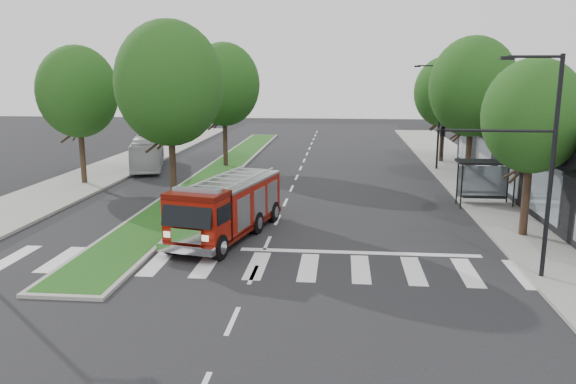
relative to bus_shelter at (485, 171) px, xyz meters
The scene contains 15 objects.
ground 14.00m from the bus_shelter, 143.97° to the right, with size 140.00×140.00×0.00m, color black.
sidewalk_right 3.00m from the bus_shelter, 54.94° to the left, with size 5.00×80.00×0.15m, color gray.
sidewalk_left 25.84m from the bus_shelter, behind, with size 5.00×80.00×0.15m, color gray.
median 19.92m from the bus_shelter, 150.20° to the left, with size 3.00×50.00×0.15m.
bus_shelter is the anchor object (origin of this frame).
tree_right_near 7.06m from the bus_shelter, 87.21° to the right, with size 4.40×4.40×8.05m.
tree_right_mid 7.36m from the bus_shelter, 87.07° to the left, with size 5.60×5.60×9.72m.
tree_right_far 16.30m from the bus_shelter, 88.92° to the left, with size 5.00×5.00×8.73m.
tree_median_near 17.98m from the bus_shelter, behind, with size 5.80×5.80×10.16m.
tree_median_far 21.36m from the bus_shelter, 145.43° to the left, with size 5.60×5.60×9.72m.
tree_left_mid 25.82m from the bus_shelter, behind, with size 5.20×5.20×9.16m.
streetlight_right_near 12.05m from the bus_shelter, 97.76° to the right, with size 4.08×0.22×8.00m.
streetlight_right_far 12.13m from the bus_shelter, 94.11° to the left, with size 2.11×0.20×8.00m.
fire_engine 15.03m from the bus_shelter, 151.13° to the right, with size 4.20×8.45×2.81m.
city_bus 25.62m from the bus_shelter, 154.97° to the left, with size 2.12×9.05×2.52m, color #AFAFB4.
Camera 1 is at (3.18, -23.57, 7.35)m, focal length 35.00 mm.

